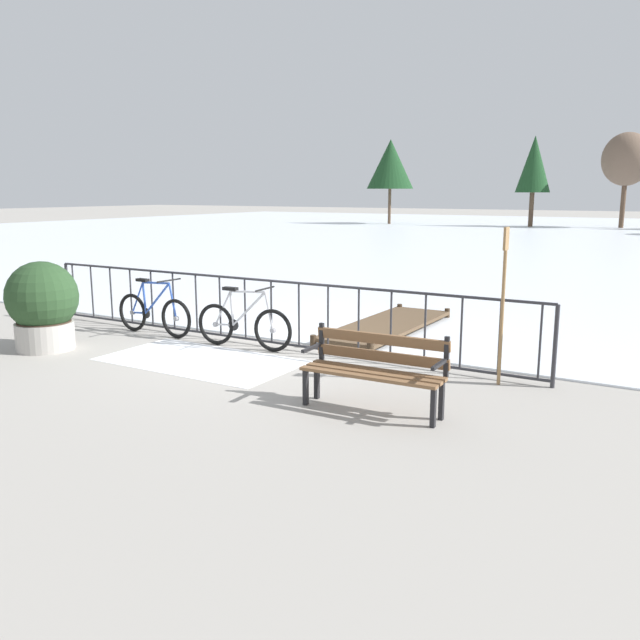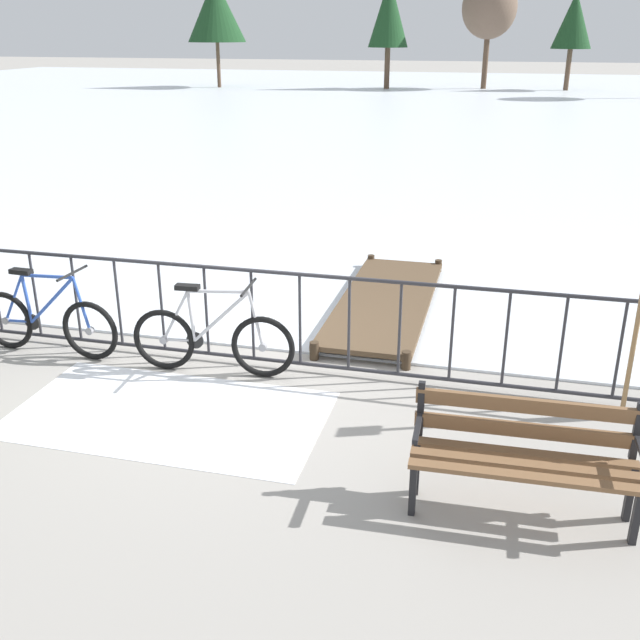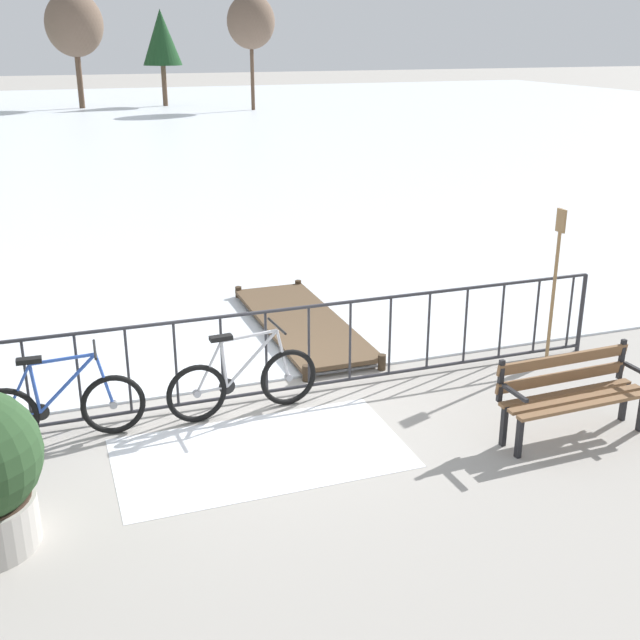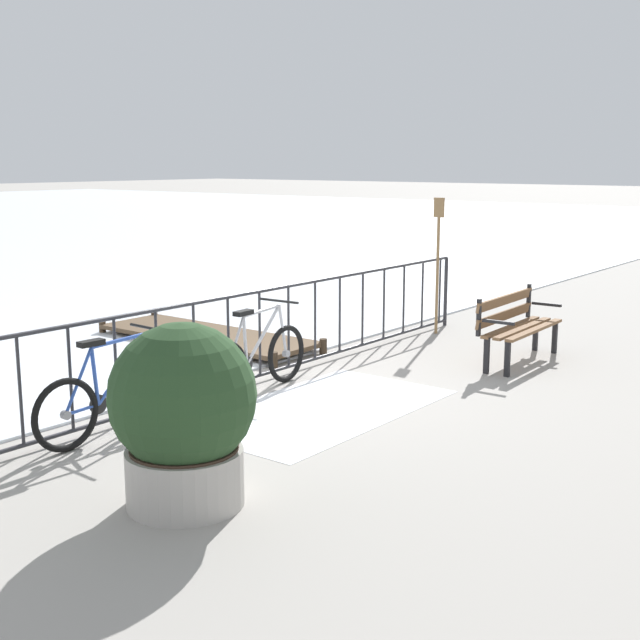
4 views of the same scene
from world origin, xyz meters
name	(u,v)px [view 4 (image 4 of 4)]	position (x,y,z in m)	size (l,w,h in m)	color
ground_plane	(245,386)	(0.00, 0.00, 0.00)	(160.00, 160.00, 0.00)	#9E9991
snow_patch	(321,408)	(-0.16, -1.20, 0.00)	(2.87, 1.59, 0.01)	white
railing_fence	(244,338)	(0.00, 0.00, 0.56)	(9.06, 0.06, 1.07)	#2D2D33
bicycle_near_railing	(115,398)	(-2.00, -0.26, 0.37)	(1.71, 0.52, 0.97)	black
bicycle_second	(257,359)	(-0.09, -0.27, 0.37)	(1.71, 0.52, 0.97)	black
park_bench	(516,322)	(2.96, -1.88, 0.51)	(1.61, 0.53, 0.89)	brown
planter_with_shrub	(183,413)	(-2.68, -1.90, 0.70)	(1.08, 1.08, 1.37)	#ADA8A0
oar_upright	(438,256)	(3.88, -0.20, 1.14)	(0.04, 0.16, 1.98)	#937047
wooden_dock	(207,335)	(1.33, 1.96, 0.12)	(1.10, 3.42, 0.20)	brown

